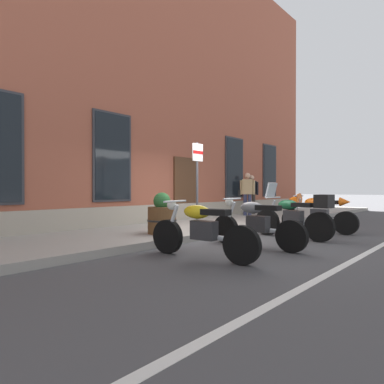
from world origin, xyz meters
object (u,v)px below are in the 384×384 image
motorcycle_orange_sport (315,211)px  pedestrian_tan_coat (247,191)px  motorcycle_grey_naked (255,223)px  motorcycle_yellow_naked (201,230)px  motorcycle_green_touring (296,215)px  barrel_planter (162,217)px  pedestrian_dark_jacket (251,192)px  parking_sign (197,173)px

motorcycle_orange_sport → pedestrian_tan_coat: (1.83, 3.42, 0.52)m
motorcycle_grey_naked → pedestrian_tan_coat: (4.93, 3.43, 0.62)m
motorcycle_yellow_naked → motorcycle_grey_naked: bearing=-4.4°
motorcycle_yellow_naked → motorcycle_orange_sport: bearing=-1.3°
motorcycle_orange_sport → pedestrian_tan_coat: pedestrian_tan_coat is taller
motorcycle_yellow_naked → motorcycle_orange_sport: motorcycle_orange_sport is taller
motorcycle_yellow_naked → motorcycle_orange_sport: (4.62, -0.10, 0.10)m
motorcycle_green_touring → barrel_planter: bearing=136.4°
motorcycle_green_touring → pedestrian_dark_jacket: bearing=43.1°
pedestrian_tan_coat → barrel_planter: size_ratio=1.76×
pedestrian_dark_jacket → pedestrian_tan_coat: bearing=-157.1°
motorcycle_orange_sport → parking_sign: (-2.78, 1.87, 1.01)m
motorcycle_green_touring → motorcycle_yellow_naked: bearing=175.6°
motorcycle_grey_naked → barrel_planter: 2.19m
motorcycle_green_touring → barrel_planter: (-2.31, 2.20, -0.02)m
motorcycle_green_touring → motorcycle_orange_sport: motorcycle_green_touring is taller
motorcycle_grey_naked → parking_sign: size_ratio=0.97×
motorcycle_yellow_naked → motorcycle_orange_sport: 4.62m
motorcycle_orange_sport → barrel_planter: barrel_planter is taller
pedestrian_dark_jacket → motorcycle_yellow_naked: bearing=-153.3°
pedestrian_dark_jacket → parking_sign: size_ratio=0.74×
motorcycle_green_touring → barrel_planter: motorcycle_green_touring is taller
motorcycle_yellow_naked → barrel_planter: 2.13m
motorcycle_green_touring → pedestrian_dark_jacket: 5.77m
motorcycle_grey_naked → pedestrian_tan_coat: bearing=34.9°
motorcycle_orange_sport → parking_sign: bearing=146.1°
parking_sign → barrel_planter: 1.47m
motorcycle_green_touring → motorcycle_orange_sport: bearing=5.3°
motorcycle_green_touring → motorcycle_orange_sport: (1.49, 0.14, 0.02)m
motorcycle_yellow_naked → motorcycle_grey_naked: size_ratio=0.99×
motorcycle_grey_naked → barrel_planter: bearing=108.7°
motorcycle_yellow_naked → parking_sign: bearing=43.8°
motorcycle_grey_naked → pedestrian_dark_jacket: pedestrian_dark_jacket is taller
motorcycle_yellow_naked → motorcycle_green_touring: 3.15m
motorcycle_grey_naked → motorcycle_orange_sport: 3.09m
motorcycle_green_touring → pedestrian_dark_jacket: (4.20, 3.93, 0.51)m
motorcycle_grey_naked → barrel_planter: (-0.70, 2.08, 0.06)m
parking_sign → barrel_planter: (-1.01, 0.20, -1.05)m
motorcycle_yellow_naked → pedestrian_tan_coat: 7.28m
pedestrian_dark_jacket → barrel_planter: size_ratio=1.71×
motorcycle_green_touring → barrel_planter: size_ratio=2.16×
pedestrian_dark_jacket → barrel_planter: bearing=-165.1°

